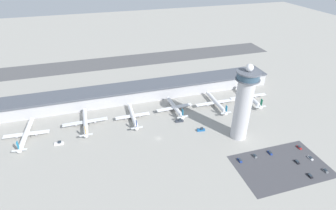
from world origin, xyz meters
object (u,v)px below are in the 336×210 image
object	(u,v)px
airplane_gate_bravo	(85,122)
airplane_gate_foxtrot	(249,96)
service_truck_baggage	(179,121)
airplane_gate_alpha	(26,134)
car_grey_coupe	(270,153)
car_white_wagon	(310,176)
car_black_suv	(255,156)
service_truck_fuel	(59,143)
control_tower	(243,103)
airplane_gate_charlie	(133,116)
car_red_hatchback	(310,158)
airplane_gate_echo	(216,102)
car_maroon_suv	(299,147)
airplane_gate_delta	(175,107)
car_blue_compact	(297,162)
car_yellow_taxi	(240,160)
car_silver_sedan	(325,171)
service_truck_catering	(201,130)

from	to	relation	value
airplane_gate_bravo	airplane_gate_foxtrot	size ratio (longest dim) A/B	0.91
service_truck_baggage	airplane_gate_alpha	bearing A→B (deg)	173.87
car_grey_coupe	car_white_wagon	bearing A→B (deg)	-66.71
car_black_suv	service_truck_fuel	bearing A→B (deg)	158.00
airplane_gate_bravo	control_tower	bearing A→B (deg)	-22.96
control_tower	airplane_gate_charlie	distance (m)	95.21
control_tower	car_red_hatchback	world-z (taller)	control_tower
airplane_gate_foxtrot	service_truck_baggage	world-z (taller)	airplane_gate_foxtrot
control_tower	service_truck_fuel	xyz separation A→B (m)	(-138.51, 30.62, -29.95)
airplane_gate_bravo	service_truck_baggage	world-z (taller)	airplane_gate_bravo
airplane_gate_alpha	airplane_gate_foxtrot	size ratio (longest dim) A/B	0.95
service_truck_fuel	car_grey_coupe	bearing A→B (deg)	-20.34
airplane_gate_foxtrot	car_red_hatchback	xyz separation A→B (m)	(-2.36, -87.77, -4.04)
airplane_gate_echo	car_maroon_suv	bearing A→B (deg)	-65.66
control_tower	car_black_suv	xyz separation A→B (m)	(-0.44, -25.16, -30.30)
control_tower	airplane_gate_charlie	xyz separation A→B (m)	(-77.23, 48.56, -27.25)
car_red_hatchback	car_black_suv	xyz separation A→B (m)	(-37.51, 13.45, 0.07)
control_tower	service_truck_baggage	distance (m)	59.07
airplane_gate_charlie	car_red_hatchback	size ratio (longest dim) A/B	8.98
airplane_gate_charlie	airplane_gate_alpha	bearing A→B (deg)	-178.53
airplane_gate_bravo	car_white_wagon	world-z (taller)	airplane_gate_bravo
car_red_hatchback	airplane_gate_alpha	bearing A→B (deg)	157.06
airplane_gate_bravo	service_truck_baggage	xyz separation A→B (m)	(78.89, -16.93, -3.23)
airplane_gate_delta	car_blue_compact	size ratio (longest dim) A/B	8.64
car_yellow_taxi	car_blue_compact	xyz separation A→B (m)	(38.30, -13.00, -0.06)
airplane_gate_charlie	car_red_hatchback	world-z (taller)	airplane_gate_charlie
airplane_gate_charlie	car_maroon_suv	size ratio (longest dim) A/B	9.08
airplane_gate_charlie	car_yellow_taxi	size ratio (longest dim) A/B	8.90
airplane_gate_delta	service_truck_baggage	bearing A→B (deg)	-94.79
control_tower	airplane_gate_alpha	xyz separation A→B (m)	(-163.65, 46.35, -27.12)
airplane_gate_alpha	car_white_wagon	bearing A→B (deg)	-27.80
car_blue_compact	airplane_gate_alpha	bearing A→B (deg)	155.62
car_maroon_suv	car_black_suv	bearing A→B (deg)	178.25
airplane_gate_echo	car_silver_sedan	bearing A→B (deg)	-71.36
service_truck_fuel	car_black_suv	world-z (taller)	service_truck_fuel
car_black_suv	car_red_hatchback	bearing A→B (deg)	-19.72
airplane_gate_charlie	airplane_gate_foxtrot	bearing A→B (deg)	0.29
airplane_gate_bravo	car_black_suv	world-z (taller)	airplane_gate_bravo
airplane_gate_bravo	airplane_gate_echo	world-z (taller)	airplane_gate_bravo
airplane_gate_foxtrot	car_silver_sedan	size ratio (longest dim) A/B	11.01
service_truck_catering	service_truck_baggage	size ratio (longest dim) A/B	0.94
airplane_gate_foxtrot	car_maroon_suv	distance (m)	75.61
airplane_gate_delta	car_maroon_suv	size ratio (longest dim) A/B	8.49
service_truck_catering	control_tower	bearing A→B (deg)	-30.79
airplane_gate_bravo	car_red_hatchback	world-z (taller)	airplane_gate_bravo
car_yellow_taxi	car_red_hatchback	bearing A→B (deg)	-13.93
car_maroon_suv	car_yellow_taxi	world-z (taller)	car_yellow_taxi
control_tower	airplane_gate_charlie	bearing A→B (deg)	147.84
car_white_wagon	car_black_suv	bearing A→B (deg)	131.83
car_red_hatchback	car_white_wagon	world-z (taller)	car_white_wagon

